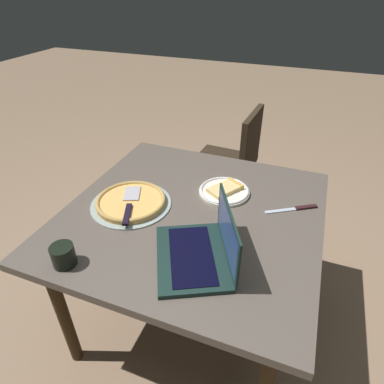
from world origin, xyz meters
TOP-DOWN VIEW (x-y plane):
  - ground_plane at (0.00, 0.00)m, footprint 12.00×12.00m
  - dining_table at (0.00, 0.00)m, footprint 1.08×1.09m
  - laptop at (-0.25, -0.13)m, footprint 0.42×0.38m
  - pizza_plate at (0.19, -0.09)m, footprint 0.24×0.24m
  - pizza_tray at (-0.05, 0.28)m, footprint 0.36×0.36m
  - table_knife at (0.18, -0.42)m, footprint 0.14×0.22m
  - drink_cup at (-0.45, 0.32)m, footprint 0.08×0.08m
  - chair_near at (0.90, 0.05)m, footprint 0.43×0.43m

SIDE VIEW (x-z plane):
  - ground_plane at x=0.00m, z-range 0.00..0.00m
  - chair_near at x=0.90m, z-range 0.07..0.92m
  - dining_table at x=0.00m, z-range 0.28..0.98m
  - table_knife at x=0.18m, z-range 0.70..0.71m
  - pizza_plate at x=0.19m, z-range 0.70..0.74m
  - pizza_tray at x=-0.05m, z-range 0.70..0.74m
  - laptop at x=-0.25m, z-range 0.64..0.85m
  - drink_cup at x=-0.45m, z-range 0.70..0.79m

